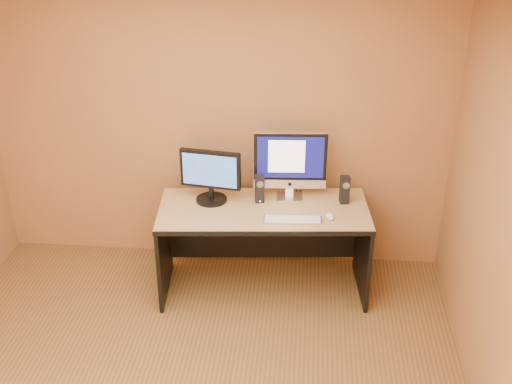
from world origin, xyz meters
TOP-DOWN VIEW (x-y plane):
  - walls at (0.00, 0.00)m, footprint 4.00×4.00m
  - ceiling at (0.00, 0.00)m, footprint 4.00×4.00m
  - desk at (0.45, 1.45)m, footprint 1.77×0.90m
  - imac at (0.65, 1.67)m, footprint 0.62×0.26m
  - second_monitor at (0.00, 1.56)m, footprint 0.55×0.33m
  - speaker_left at (0.40, 1.58)m, footprint 0.09×0.09m
  - speaker_right at (1.10, 1.62)m, footprint 0.08×0.09m
  - keyboard at (0.69, 1.28)m, footprint 0.46×0.14m
  - mouse at (0.98, 1.34)m, footprint 0.08×0.12m
  - cable_a at (0.72, 1.71)m, footprint 0.07×0.23m
  - cable_b at (0.71, 1.72)m, footprint 0.08×0.18m

SIDE VIEW (x-z plane):
  - desk at x=0.45m, z-range 0.00..0.79m
  - cable_a at x=0.72m, z-range 0.79..0.80m
  - cable_b at x=0.71m, z-range 0.79..0.80m
  - keyboard at x=0.69m, z-range 0.79..0.81m
  - mouse at x=0.98m, z-range 0.79..0.83m
  - speaker_left at x=0.40m, z-range 0.79..1.03m
  - speaker_right at x=1.10m, z-range 0.79..1.03m
  - second_monitor at x=0.00m, z-range 0.79..1.24m
  - imac at x=0.65m, z-range 0.79..1.38m
  - walls at x=0.00m, z-range 0.00..2.60m
  - ceiling at x=0.00m, z-range 2.60..2.60m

